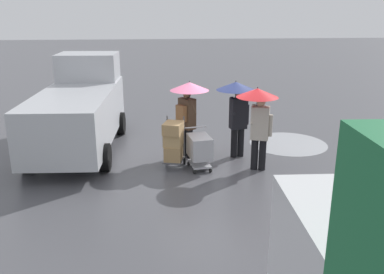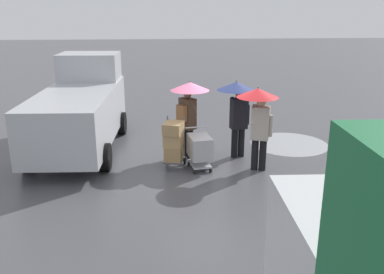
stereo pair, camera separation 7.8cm
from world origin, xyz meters
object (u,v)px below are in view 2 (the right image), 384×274
Objects in this scene: pedestrian_pink_side at (237,102)px; shopping_cart_vendor at (200,148)px; pedestrian_white_side at (189,102)px; pedestrian_black_side at (259,110)px; cargo_van_parked_right at (81,109)px; hand_dolly_boxes at (174,142)px.

shopping_cart_vendor is at bearing 37.56° from pedestrian_pink_side.
pedestrian_white_side is at bearing -2.55° from pedestrian_pink_side.
pedestrian_white_side is (1.67, -1.03, 0.00)m from pedestrian_black_side.
cargo_van_parked_right is at bearing -14.69° from pedestrian_pink_side.
cargo_van_parked_right is 5.32× the size of shopping_cart_vendor.
pedestrian_pink_side and pedestrian_black_side have the same top height.
hand_dolly_boxes is 1.23m from pedestrian_white_side.
pedestrian_white_side is (1.31, -0.06, 0.00)m from pedestrian_pink_side.
shopping_cart_vendor is 0.47× the size of pedestrian_black_side.
hand_dolly_boxes is 0.61× the size of pedestrian_black_side.
pedestrian_pink_side reaches higher than shopping_cart_vendor.
shopping_cart_vendor is 0.47× the size of pedestrian_pink_side.
cargo_van_parked_right reaches higher than pedestrian_pink_side.
pedestrian_pink_side is (-1.75, -0.70, 0.86)m from hand_dolly_boxes.
cargo_van_parked_right reaches higher than hand_dolly_boxes.
pedestrian_pink_side is 1.00× the size of pedestrian_white_side.
hand_dolly_boxes is at bearing -7.39° from pedestrian_black_side.
shopping_cart_vendor is 1.70m from pedestrian_pink_side.
pedestrian_white_side is (-3.08, 1.09, 0.39)m from cargo_van_parked_right.
shopping_cart_vendor is 0.69m from hand_dolly_boxes.
hand_dolly_boxes is 0.61× the size of pedestrian_white_side.
cargo_van_parked_right is 3.90m from shopping_cart_vendor.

